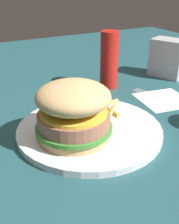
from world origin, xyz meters
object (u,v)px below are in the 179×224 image
object	(u,v)px
fries_pile	(100,109)
napkin	(164,99)
sandwich	(73,111)
plate	(90,130)
napkin_dispenser	(168,58)
fork	(163,98)
ketchup_bottle	(109,60)

from	to	relation	value
fries_pile	napkin	size ratio (longest dim) A/B	1.03
sandwich	napkin	bearing A→B (deg)	14.04
plate	fries_pile	world-z (taller)	fries_pile
napkin	sandwich	bearing A→B (deg)	-165.96
fries_pile	napkin	xyz separation A→B (m)	(0.17, 0.00, -0.02)
plate	fries_pile	size ratio (longest dim) A/B	2.30
fries_pile	napkin_dispenser	size ratio (longest dim) A/B	1.11
sandwich	napkin	world-z (taller)	sandwich
napkin	fork	distance (m)	0.00
fries_pile	plate	bearing A→B (deg)	-135.77
fork	ketchup_bottle	distance (m)	0.16
napkin_dispenser	fork	bearing A→B (deg)	113.52
plate	fork	bearing A→B (deg)	12.83
fork	fries_pile	bearing A→B (deg)	-179.25
fork	ketchup_bottle	world-z (taller)	ketchup_bottle
fries_pile	ketchup_bottle	distance (m)	0.18
napkin	fork	xyz separation A→B (m)	(-0.00, 0.00, 0.00)
sandwich	napkin	size ratio (longest dim) A/B	1.18
plate	napkin	world-z (taller)	plate
napkin	fork	bearing A→B (deg)	103.69
ketchup_bottle	napkin_dispenser	bearing A→B (deg)	-1.33
napkin	napkin_dispenser	xyz separation A→B (m)	(0.12, 0.13, 0.05)
plate	sandwich	xyz separation A→B (m)	(-0.04, -0.02, 0.05)
fork	ketchup_bottle	xyz separation A→B (m)	(-0.07, 0.13, 0.07)
sandwich	napkin_dispenser	world-z (taller)	sandwich
napkin	napkin_dispenser	size ratio (longest dim) A/B	1.08
sandwich	plate	bearing A→B (deg)	22.81
fries_pile	fork	size ratio (longest dim) A/B	0.66
sandwich	fries_pile	world-z (taller)	sandwich
sandwich	napkin_dispenser	distance (m)	0.43
sandwich	fries_pile	xyz separation A→B (m)	(0.09, 0.06, -0.04)
fork	ketchup_bottle	size ratio (longest dim) A/B	1.23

